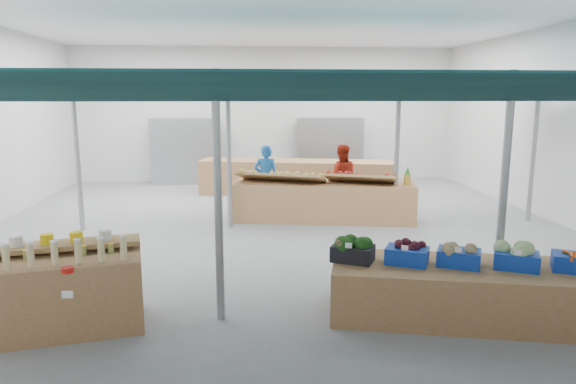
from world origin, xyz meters
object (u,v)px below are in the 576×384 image
at_px(fruit_counter, 323,202).
at_px(vendor_right, 341,177).
at_px(veg_counter, 473,292).
at_px(vendor_left, 266,178).
at_px(bottle_shelf, 55,291).

distance_m(fruit_counter, vendor_right, 1.30).
height_order(veg_counter, fruit_counter, fruit_counter).
xyz_separation_m(vendor_left, vendor_right, (1.80, 0.00, 0.00)).
height_order(bottle_shelf, vendor_right, vendor_right).
relative_size(bottle_shelf, veg_counter, 0.61).
relative_size(vendor_left, vendor_right, 1.00).
relative_size(bottle_shelf, vendor_left, 1.34).
bearing_deg(bottle_shelf, veg_counter, -13.14).
height_order(vendor_left, vendor_right, same).
distance_m(bottle_shelf, veg_counter, 4.98).
distance_m(vendor_left, vendor_right, 1.80).
bearing_deg(vendor_left, vendor_right, -169.70).
bearing_deg(bottle_shelf, vendor_left, 54.34).
height_order(bottle_shelf, fruit_counter, bottle_shelf).
bearing_deg(veg_counter, vendor_left, 123.07).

